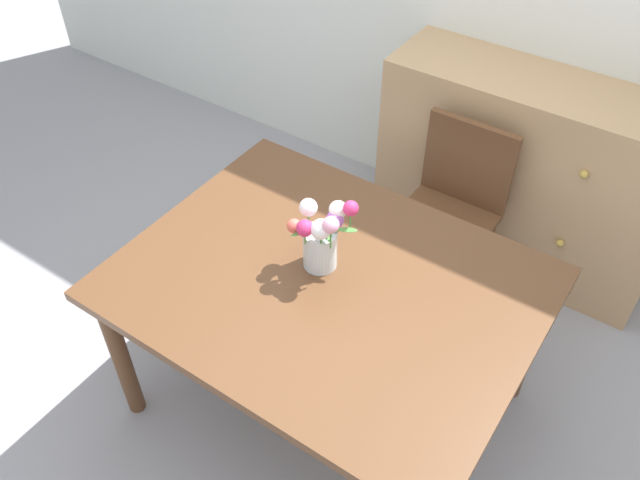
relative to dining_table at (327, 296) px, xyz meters
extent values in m
plane|color=#939399|center=(0.00, 0.00, -0.67)|extent=(12.00, 12.00, 0.00)
cube|color=brown|center=(0.00, 0.00, 0.07)|extent=(1.47, 1.14, 0.04)
cylinder|color=brown|center=(-0.65, -0.49, -0.31)|extent=(0.07, 0.07, 0.72)
cylinder|color=brown|center=(-0.65, 0.49, -0.31)|extent=(0.07, 0.07, 0.72)
cylinder|color=brown|center=(0.65, 0.49, -0.31)|extent=(0.07, 0.07, 0.72)
cube|color=brown|center=(0.09, 0.83, -0.21)|extent=(0.42, 0.42, 0.04)
cylinder|color=brown|center=(0.27, 0.65, -0.45)|extent=(0.04, 0.04, 0.44)
cylinder|color=brown|center=(-0.09, 0.65, -0.45)|extent=(0.04, 0.04, 0.44)
cylinder|color=brown|center=(0.27, 1.01, -0.45)|extent=(0.04, 0.04, 0.44)
cylinder|color=brown|center=(-0.09, 1.01, -0.45)|extent=(0.04, 0.04, 0.44)
cube|color=brown|center=(0.09, 1.02, 0.01)|extent=(0.42, 0.04, 0.42)
cube|color=tan|center=(0.27, 1.33, -0.17)|extent=(1.40, 0.44, 1.00)
sphere|color=#B7933D|center=(-0.03, 1.10, 0.11)|extent=(0.04, 0.04, 0.04)
sphere|color=#B7933D|center=(0.57, 1.10, 0.11)|extent=(0.04, 0.04, 0.04)
sphere|color=#B7933D|center=(-0.03, 1.10, -0.29)|extent=(0.04, 0.04, 0.04)
sphere|color=#B7933D|center=(0.57, 1.10, -0.29)|extent=(0.04, 0.04, 0.04)
cylinder|color=silver|center=(-0.07, 0.05, 0.16)|extent=(0.12, 0.12, 0.16)
sphere|color=white|center=(-0.04, 0.13, 0.31)|extent=(0.07, 0.07, 0.07)
cylinder|color=#478438|center=(-0.04, 0.13, 0.27)|extent=(0.01, 0.01, 0.07)
sphere|color=white|center=(-0.04, 0.01, 0.31)|extent=(0.07, 0.07, 0.07)
cylinder|color=#478438|center=(-0.04, 0.01, 0.27)|extent=(0.01, 0.01, 0.08)
sphere|color=#D12D66|center=(0.01, 0.12, 0.34)|extent=(0.06, 0.06, 0.06)
cylinder|color=#478438|center=(0.01, 0.12, 0.29)|extent=(0.01, 0.01, 0.11)
sphere|color=#E55B4C|center=(-0.14, 0.00, 0.28)|extent=(0.05, 0.05, 0.05)
cylinder|color=#478438|center=(-0.14, 0.00, 0.25)|extent=(0.01, 0.01, 0.04)
sphere|color=#EA9EBC|center=(0.00, 0.02, 0.34)|extent=(0.06, 0.06, 0.06)
cylinder|color=#478438|center=(0.00, 0.02, 0.29)|extent=(0.01, 0.01, 0.11)
sphere|color=#D12D66|center=(-0.09, -0.01, 0.30)|extent=(0.06, 0.06, 0.06)
cylinder|color=#478438|center=(-0.09, -0.01, 0.27)|extent=(0.01, 0.01, 0.07)
sphere|color=#B266C6|center=(-0.04, 0.11, 0.28)|extent=(0.07, 0.07, 0.07)
cylinder|color=#478438|center=(-0.04, 0.11, 0.25)|extent=(0.01, 0.01, 0.04)
sphere|color=white|center=(-0.13, 0.07, 0.32)|extent=(0.07, 0.07, 0.07)
cylinder|color=#478438|center=(-0.13, 0.07, 0.28)|extent=(0.01, 0.01, 0.08)
ellipsoid|color=#478438|center=(-0.11, -0.01, 0.27)|extent=(0.06, 0.07, 0.01)
ellipsoid|color=#478438|center=(0.02, 0.09, 0.27)|extent=(0.07, 0.05, 0.01)
ellipsoid|color=#478438|center=(-0.03, 0.08, 0.25)|extent=(0.07, 0.06, 0.02)
ellipsoid|color=#478438|center=(-0.03, 0.03, 0.27)|extent=(0.07, 0.06, 0.02)
camera|label=1|loc=(0.87, -1.33, 1.79)|focal=36.60mm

